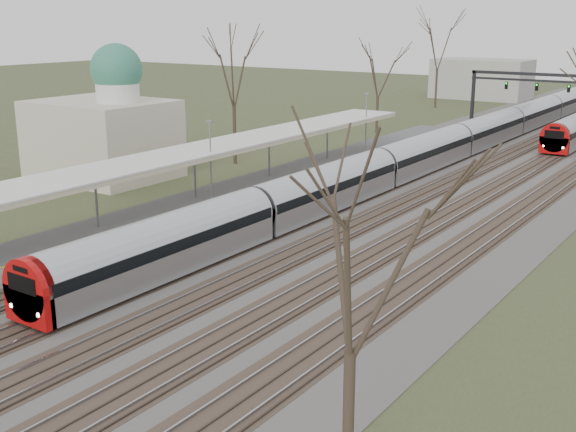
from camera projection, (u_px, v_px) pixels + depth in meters
The scene contains 8 objects.
track_bed at pixel (459, 173), 57.73m from camera, with size 24.00×160.00×0.22m.
platform at pixel (230, 195), 48.79m from camera, with size 3.50×69.00×1.00m, color #9E9B93.
canopy at pixel (183, 155), 44.29m from camera, with size 4.10×50.00×3.11m.
dome_building at pixel (105, 131), 55.24m from camera, with size 10.00×8.00×10.30m.
signal_gantry at pixel (563, 84), 80.27m from camera, with size 21.00×0.59×6.08m.
tree_west_far at pixel (233, 69), 59.48m from camera, with size 5.50×5.50×11.33m.
tree_east_near at pixel (352, 256), 17.26m from camera, with size 4.50×4.50×9.27m.
train_near at pixel (457, 141), 63.96m from camera, with size 2.62×90.21×3.05m.
Camera 1 is at (21.00, 0.61, 12.06)m, focal length 45.00 mm.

